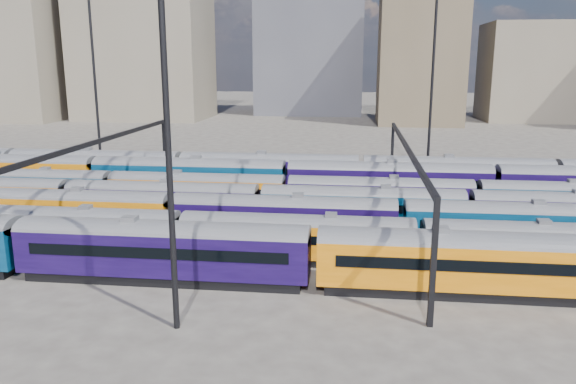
# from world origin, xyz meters

# --- Properties ---
(ground) EXTENTS (500.00, 500.00, 0.00)m
(ground) POSITION_xyz_m (0.00, 0.00, 0.00)
(ground) COLOR #47423C
(ground) RESTS_ON ground
(rake_0) EXTENTS (107.32, 3.14, 5.30)m
(rake_0) POSITION_xyz_m (13.42, -15.00, 2.78)
(rake_0) COLOR black
(rake_0) RESTS_ON ground
(rake_1) EXTENTS (93.27, 2.74, 4.59)m
(rake_1) POSITION_xyz_m (0.93, -10.00, 2.41)
(rake_1) COLOR black
(rake_1) RESTS_ON ground
(rake_2) EXTENTS (119.90, 2.93, 4.92)m
(rake_2) POSITION_xyz_m (9.28, -5.00, 2.58)
(rake_2) COLOR black
(rake_2) RESTS_ON ground
(rake_3) EXTENTS (135.71, 2.84, 4.77)m
(rake_3) POSITION_xyz_m (-13.42, 0.00, 2.50)
(rake_3) COLOR black
(rake_3) RESTS_ON ground
(rake_4) EXTENTS (95.57, 2.80, 4.70)m
(rake_4) POSITION_xyz_m (-11.33, 5.00, 2.47)
(rake_4) COLOR black
(rake_4) RESTS_ON ground
(rake_5) EXTENTS (112.94, 3.31, 5.58)m
(rake_5) POSITION_xyz_m (-13.68, 10.00, 2.93)
(rake_5) COLOR black
(rake_5) RESTS_ON ground
(rake_6) EXTENTS (155.35, 3.24, 5.47)m
(rake_6) POSITION_xyz_m (-5.09, 15.00, 2.87)
(rake_6) COLOR black
(rake_6) RESTS_ON ground
(gantry_1) EXTENTS (0.35, 40.35, 8.03)m
(gantry_1) POSITION_xyz_m (-20.00, 0.00, 6.79)
(gantry_1) COLOR black
(gantry_1) RESTS_ON ground
(gantry_2) EXTENTS (0.35, 40.35, 8.03)m
(gantry_2) POSITION_xyz_m (10.00, 0.00, 6.79)
(gantry_2) COLOR black
(gantry_2) RESTS_ON ground
(mast_1) EXTENTS (1.40, 0.50, 25.60)m
(mast_1) POSITION_xyz_m (-30.00, 22.00, 13.97)
(mast_1) COLOR black
(mast_1) RESTS_ON ground
(mast_2) EXTENTS (1.40, 0.50, 25.60)m
(mast_2) POSITION_xyz_m (-5.00, -22.00, 13.97)
(mast_2) COLOR black
(mast_2) RESTS_ON ground
(mast_3) EXTENTS (1.40, 0.50, 25.60)m
(mast_3) POSITION_xyz_m (15.00, 24.00, 13.97)
(mast_3) COLOR black
(mast_3) RESTS_ON ground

